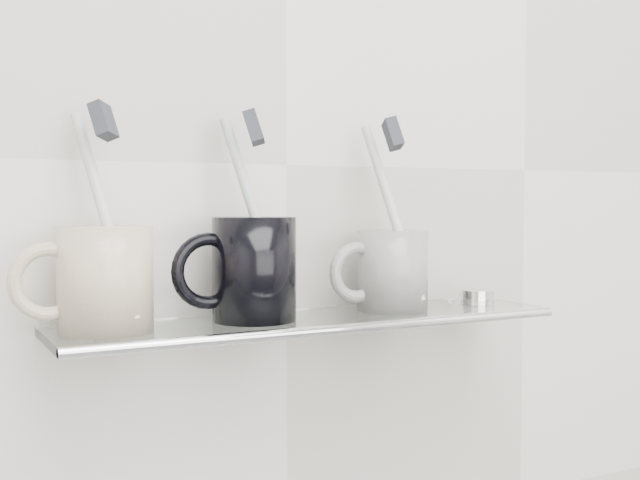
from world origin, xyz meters
TOP-DOWN VIEW (x-y plane):
  - wall_back at (0.00, 1.10)m, footprint 2.50×0.00m
  - shelf_glass at (0.00, 1.04)m, footprint 0.50×0.12m
  - shelf_rail at (0.00, 0.98)m, footprint 0.50×0.01m
  - bracket_left at (-0.21, 1.09)m, footprint 0.02×0.03m
  - bracket_right at (0.21, 1.09)m, footprint 0.02×0.03m
  - mug_left at (-0.20, 1.04)m, footprint 0.10×0.10m
  - mug_left_handle at (-0.25, 1.04)m, footprint 0.07×0.01m
  - toothbrush_left at (-0.20, 1.04)m, footprint 0.05×0.08m
  - bristles_left at (-0.20, 1.04)m, footprint 0.03×0.03m
  - mug_center at (-0.06, 1.04)m, footprint 0.08×0.08m
  - mug_center_handle at (-0.11, 1.04)m, footprint 0.07×0.01m
  - toothbrush_center at (-0.06, 1.04)m, footprint 0.05×0.06m
  - bristles_center at (-0.06, 1.04)m, footprint 0.03×0.03m
  - mug_right at (0.09, 1.04)m, footprint 0.09×0.09m
  - mug_right_handle at (0.05, 1.04)m, footprint 0.06×0.01m
  - toothbrush_right at (0.09, 1.04)m, footprint 0.04×0.07m
  - bristles_right at (0.09, 1.04)m, footprint 0.02×0.03m
  - chrome_cap at (0.20, 1.04)m, footprint 0.04×0.04m

SIDE VIEW (x-z plane):
  - bracket_left at x=-0.21m, z-range 1.08..1.09m
  - bracket_right at x=0.21m, z-range 1.08..1.09m
  - shelf_glass at x=0.00m, z-range 1.09..1.10m
  - shelf_rail at x=0.00m, z-range 1.09..1.10m
  - chrome_cap at x=0.20m, z-range 1.10..1.12m
  - mug_right at x=0.09m, z-range 1.10..1.18m
  - mug_right_handle at x=0.05m, z-range 1.11..1.17m
  - mug_left at x=-0.20m, z-range 1.10..1.19m
  - mug_left_handle at x=-0.25m, z-range 1.11..1.18m
  - mug_center at x=-0.06m, z-range 1.10..1.20m
  - mug_center_handle at x=-0.11m, z-range 1.11..1.18m
  - toothbrush_left at x=-0.20m, z-range 1.11..1.29m
  - toothbrush_center at x=-0.06m, z-range 1.11..1.29m
  - toothbrush_right at x=0.09m, z-range 1.11..1.29m
  - wall_back at x=0.00m, z-range 0.00..2.50m
  - bristles_left at x=-0.20m, z-range 1.26..1.30m
  - bristles_center at x=-0.06m, z-range 1.26..1.30m
  - bristles_right at x=0.09m, z-range 1.26..1.30m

